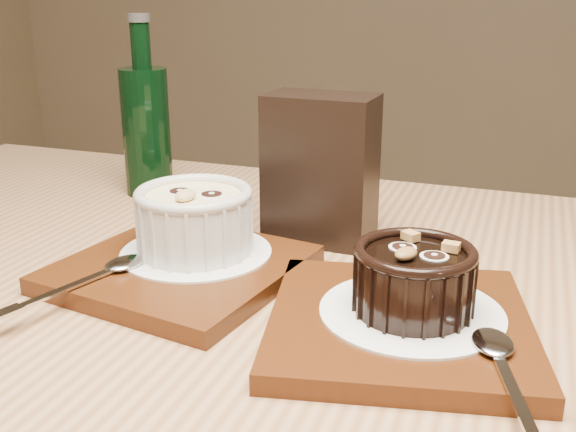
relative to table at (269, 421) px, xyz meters
name	(u,v)px	position (x,y,z in m)	size (l,w,h in m)	color
table	(269,421)	(0.00, 0.00, 0.00)	(1.24, 0.86, 0.75)	#996943
tray_left	(181,269)	(-0.09, 0.05, 0.10)	(0.18, 0.18, 0.01)	#4E240D
doily_left	(196,252)	(-0.09, 0.07, 0.11)	(0.13, 0.13, 0.00)	white
ramekin_white	(195,217)	(-0.09, 0.07, 0.14)	(0.10, 0.10, 0.06)	silver
spoon_left	(90,277)	(-0.14, -0.01, 0.11)	(0.03, 0.13, 0.01)	silver
tray_right	(399,325)	(0.10, 0.00, 0.10)	(0.18, 0.18, 0.01)	#4E240D
doily_right	(412,312)	(0.10, 0.01, 0.11)	(0.13, 0.13, 0.00)	white
ramekin_dark	(414,276)	(0.10, 0.01, 0.13)	(0.08, 0.08, 0.05)	black
spoon_right	(506,372)	(0.17, -0.06, 0.11)	(0.03, 0.13, 0.01)	silver
condiment_stand	(321,169)	(-0.01, 0.17, 0.16)	(0.10, 0.06, 0.14)	black
green_bottle	(146,127)	(-0.24, 0.26, 0.17)	(0.05, 0.05, 0.20)	black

